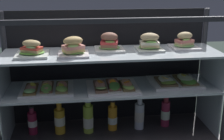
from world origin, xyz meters
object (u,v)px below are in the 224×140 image
(juice_bottle_near_post, at_px, (60,120))
(juice_bottle_front_middle, at_px, (88,119))
(open_sandwich_tray_far_right, at_px, (113,86))
(juice_bottle_back_center, at_px, (139,115))
(plated_roll_sandwich_far_right, at_px, (73,48))
(plated_roll_sandwich_mid_left, at_px, (184,43))
(plated_roll_sandwich_mid_right, at_px, (109,44))
(juice_bottle_back_left, at_px, (32,122))
(open_sandwich_tray_near_right_corner, at_px, (47,88))
(juice_bottle_tucked_behind, at_px, (113,118))
(juice_bottle_front_left_end, at_px, (165,113))
(open_sandwich_tray_center, at_px, (175,81))
(plated_roll_sandwich_left_of_center, at_px, (32,51))
(plated_roll_sandwich_far_left, at_px, (150,43))

(juice_bottle_near_post, bearing_deg, juice_bottle_front_middle, -3.92)
(open_sandwich_tray_far_right, height_order, juice_bottle_back_center, open_sandwich_tray_far_right)
(plated_roll_sandwich_far_right, relative_size, juice_bottle_front_middle, 0.78)
(plated_roll_sandwich_mid_left, relative_size, juice_bottle_back_center, 0.76)
(plated_roll_sandwich_mid_right, xyz_separation_m, juice_bottle_back_left, (-0.54, -0.00, -0.54))
(open_sandwich_tray_near_right_corner, distance_m, juice_bottle_back_left, 0.30)
(plated_roll_sandwich_mid_left, bearing_deg, juice_bottle_back_center, -176.55)
(juice_bottle_near_post, xyz_separation_m, juice_bottle_tucked_behind, (0.37, 0.00, -0.01))
(open_sandwich_tray_near_right_corner, relative_size, juice_bottle_near_post, 1.43)
(plated_roll_sandwich_far_right, distance_m, juice_bottle_front_left_end, 0.84)
(open_sandwich_tray_center, distance_m, juice_bottle_front_left_end, 0.26)
(juice_bottle_near_post, bearing_deg, plated_roll_sandwich_left_of_center, -156.27)
(juice_bottle_front_left_end, bearing_deg, plated_roll_sandwich_left_of_center, -175.34)
(juice_bottle_front_left_end, bearing_deg, juice_bottle_near_post, -179.18)
(open_sandwich_tray_far_right, bearing_deg, juice_bottle_front_left_end, 11.15)
(open_sandwich_tray_center, xyz_separation_m, juice_bottle_near_post, (-0.81, 0.03, -0.26))
(plated_roll_sandwich_far_right, bearing_deg, juice_bottle_tucked_behind, 17.47)
(open_sandwich_tray_center, distance_m, juice_bottle_back_center, 0.35)
(plated_roll_sandwich_far_left, relative_size, juice_bottle_front_middle, 0.71)
(open_sandwich_tray_far_right, bearing_deg, open_sandwich_tray_center, 5.05)
(plated_roll_sandwich_far_left, distance_m, juice_bottle_near_post, 0.81)
(open_sandwich_tray_near_right_corner, height_order, juice_bottle_front_left_end, open_sandwich_tray_near_right_corner)
(plated_roll_sandwich_left_of_center, distance_m, juice_bottle_near_post, 0.54)
(open_sandwich_tray_far_right, xyz_separation_m, juice_bottle_tucked_behind, (0.00, 0.07, -0.27))
(open_sandwich_tray_near_right_corner, distance_m, open_sandwich_tray_center, 0.87)
(open_sandwich_tray_near_right_corner, xyz_separation_m, juice_bottle_front_left_end, (0.83, 0.06, -0.25))
(juice_bottle_near_post, bearing_deg, juice_bottle_back_center, -0.51)
(plated_roll_sandwich_far_right, height_order, juice_bottle_back_center, plated_roll_sandwich_far_right)
(open_sandwich_tray_near_right_corner, height_order, juice_bottle_tucked_behind, open_sandwich_tray_near_right_corner)
(open_sandwich_tray_near_right_corner, height_order, open_sandwich_tray_far_right, open_sandwich_tray_far_right)
(juice_bottle_front_middle, bearing_deg, plated_roll_sandwich_far_left, 0.85)
(juice_bottle_front_middle, bearing_deg, plated_roll_sandwich_left_of_center, -171.75)
(plated_roll_sandwich_left_of_center, distance_m, plated_roll_sandwich_mid_left, 1.01)
(juice_bottle_back_center, bearing_deg, open_sandwich_tray_far_right, -162.60)
(plated_roll_sandwich_far_left, height_order, juice_bottle_near_post, plated_roll_sandwich_far_left)
(plated_roll_sandwich_left_of_center, relative_size, juice_bottle_near_post, 0.84)
(plated_roll_sandwich_mid_right, distance_m, plated_roll_sandwich_far_left, 0.27)
(plated_roll_sandwich_mid_left, distance_m, juice_bottle_near_post, 1.01)
(juice_bottle_front_middle, bearing_deg, open_sandwich_tray_far_right, -17.58)
(plated_roll_sandwich_mid_left, relative_size, open_sandwich_tray_far_right, 0.54)
(open_sandwich_tray_center, bearing_deg, open_sandwich_tray_near_right_corner, -178.84)
(open_sandwich_tray_far_right, bearing_deg, juice_bottle_near_post, 169.63)
(open_sandwich_tray_near_right_corner, bearing_deg, open_sandwich_tray_center, 1.16)
(open_sandwich_tray_near_right_corner, height_order, open_sandwich_tray_center, open_sandwich_tray_center)
(plated_roll_sandwich_far_left, height_order, open_sandwich_tray_near_right_corner, plated_roll_sandwich_far_left)
(juice_bottle_tucked_behind, bearing_deg, juice_bottle_near_post, -179.76)
(plated_roll_sandwich_mid_left, distance_m, juice_bottle_front_middle, 0.85)
(plated_roll_sandwich_left_of_center, bearing_deg, juice_bottle_front_left_end, 4.66)
(plated_roll_sandwich_far_right, bearing_deg, juice_bottle_back_center, 9.40)
(open_sandwich_tray_near_right_corner, bearing_deg, juice_bottle_near_post, 34.45)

